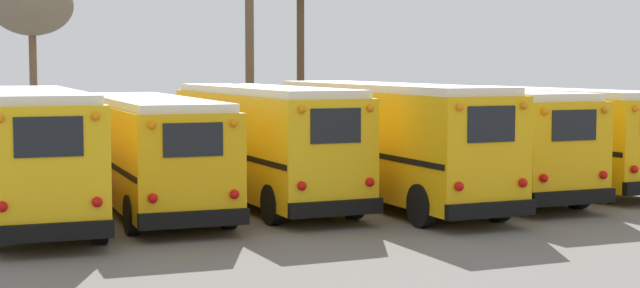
{
  "coord_description": "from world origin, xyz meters",
  "views": [
    {
      "loc": [
        -11.05,
        -24.75,
        3.91
      ],
      "look_at": [
        0.0,
        0.47,
        1.65
      ],
      "focal_mm": 55.0,
      "sensor_mm": 36.0,
      "label": 1
    }
  ],
  "objects_px": {
    "school_bus_3": "(385,138)",
    "utility_pole": "(250,55)",
    "school_bus_4": "(463,136)",
    "school_bus_5": "(548,134)",
    "school_bus_2": "(264,140)",
    "bare_tree_0": "(32,6)",
    "school_bus_0": "(31,150)",
    "school_bus_1": "(149,149)"
  },
  "relations": [
    {
      "from": "school_bus_2",
      "to": "utility_pole",
      "type": "distance_m",
      "value": 9.95
    },
    {
      "from": "school_bus_0",
      "to": "school_bus_4",
      "type": "distance_m",
      "value": 12.69
    },
    {
      "from": "school_bus_4",
      "to": "school_bus_5",
      "type": "distance_m",
      "value": 3.17
    },
    {
      "from": "school_bus_0",
      "to": "school_bus_2",
      "type": "distance_m",
      "value": 6.37
    },
    {
      "from": "bare_tree_0",
      "to": "utility_pole",
      "type": "bearing_deg",
      "value": -48.16
    },
    {
      "from": "school_bus_5",
      "to": "utility_pole",
      "type": "relative_size",
      "value": 1.16
    },
    {
      "from": "school_bus_0",
      "to": "school_bus_4",
      "type": "bearing_deg",
      "value": 1.27
    },
    {
      "from": "school_bus_5",
      "to": "utility_pole",
      "type": "height_order",
      "value": "utility_pole"
    },
    {
      "from": "school_bus_3",
      "to": "school_bus_5",
      "type": "distance_m",
      "value": 6.43
    },
    {
      "from": "school_bus_3",
      "to": "school_bus_4",
      "type": "bearing_deg",
      "value": 16.74
    },
    {
      "from": "school_bus_1",
      "to": "school_bus_4",
      "type": "xyz_separation_m",
      "value": [
        9.52,
        -0.51,
        0.09
      ]
    },
    {
      "from": "school_bus_2",
      "to": "school_bus_5",
      "type": "height_order",
      "value": "school_bus_2"
    },
    {
      "from": "school_bus_0",
      "to": "utility_pole",
      "type": "relative_size",
      "value": 1.25
    },
    {
      "from": "school_bus_4",
      "to": "school_bus_3",
      "type": "bearing_deg",
      "value": -163.26
    },
    {
      "from": "school_bus_0",
      "to": "school_bus_5",
      "type": "xyz_separation_m",
      "value": [
        15.86,
        0.37,
        -0.07
      ]
    },
    {
      "from": "school_bus_5",
      "to": "school_bus_0",
      "type": "bearing_deg",
      "value": -178.66
    },
    {
      "from": "school_bus_3",
      "to": "school_bus_1",
      "type": "bearing_deg",
      "value": 166.97
    },
    {
      "from": "school_bus_3",
      "to": "school_bus_0",
      "type": "bearing_deg",
      "value": 175.95
    },
    {
      "from": "utility_pole",
      "to": "bare_tree_0",
      "type": "xyz_separation_m",
      "value": [
        -6.86,
        7.66,
        2.04
      ]
    },
    {
      "from": "school_bus_1",
      "to": "bare_tree_0",
      "type": "relative_size",
      "value": 1.38
    },
    {
      "from": "school_bus_2",
      "to": "school_bus_5",
      "type": "distance_m",
      "value": 9.52
    },
    {
      "from": "school_bus_1",
      "to": "bare_tree_0",
      "type": "height_order",
      "value": "bare_tree_0"
    },
    {
      "from": "school_bus_5",
      "to": "utility_pole",
      "type": "bearing_deg",
      "value": 125.46
    },
    {
      "from": "school_bus_2",
      "to": "bare_tree_0",
      "type": "xyz_separation_m",
      "value": [
        -4.0,
        16.86,
        4.51
      ]
    },
    {
      "from": "school_bus_1",
      "to": "utility_pole",
      "type": "xyz_separation_m",
      "value": [
        6.04,
        8.92,
        2.62
      ]
    },
    {
      "from": "school_bus_5",
      "to": "bare_tree_0",
      "type": "xyz_separation_m",
      "value": [
        -13.51,
        17.0,
        4.58
      ]
    },
    {
      "from": "school_bus_2",
      "to": "utility_pole",
      "type": "relative_size",
      "value": 1.18
    },
    {
      "from": "school_bus_1",
      "to": "utility_pole",
      "type": "bearing_deg",
      "value": 55.89
    },
    {
      "from": "school_bus_4",
      "to": "utility_pole",
      "type": "relative_size",
      "value": 1.32
    },
    {
      "from": "bare_tree_0",
      "to": "school_bus_4",
      "type": "bearing_deg",
      "value": -58.83
    },
    {
      "from": "school_bus_2",
      "to": "utility_pole",
      "type": "bearing_deg",
      "value": 72.7
    },
    {
      "from": "school_bus_1",
      "to": "school_bus_5",
      "type": "height_order",
      "value": "school_bus_5"
    },
    {
      "from": "school_bus_1",
      "to": "school_bus_4",
      "type": "relative_size",
      "value": 0.96
    },
    {
      "from": "school_bus_1",
      "to": "school_bus_5",
      "type": "bearing_deg",
      "value": -1.91
    },
    {
      "from": "school_bus_0",
      "to": "bare_tree_0",
      "type": "xyz_separation_m",
      "value": [
        2.35,
        17.38,
        4.51
      ]
    },
    {
      "from": "school_bus_3",
      "to": "bare_tree_0",
      "type": "bearing_deg",
      "value": 111.66
    },
    {
      "from": "school_bus_4",
      "to": "bare_tree_0",
      "type": "relative_size",
      "value": 1.43
    },
    {
      "from": "school_bus_0",
      "to": "school_bus_2",
      "type": "height_order",
      "value": "school_bus_2"
    },
    {
      "from": "school_bus_3",
      "to": "school_bus_5",
      "type": "height_order",
      "value": "school_bus_3"
    },
    {
      "from": "school_bus_1",
      "to": "school_bus_2",
      "type": "xyz_separation_m",
      "value": [
        3.17,
        -0.28,
        0.14
      ]
    },
    {
      "from": "school_bus_3",
      "to": "utility_pole",
      "type": "relative_size",
      "value": 1.32
    },
    {
      "from": "school_bus_0",
      "to": "school_bus_5",
      "type": "bearing_deg",
      "value": 1.34
    }
  ]
}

